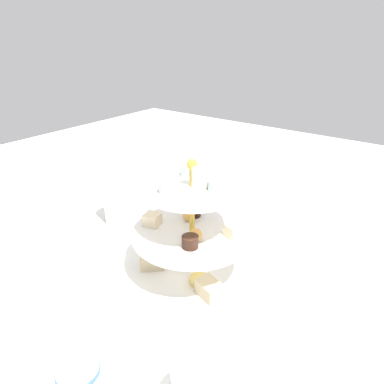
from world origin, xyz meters
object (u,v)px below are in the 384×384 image
tiered_serving_stand (192,241)px  water_glass_tall_right (117,198)px  butter_knife_left (270,213)px  butter_knife_right (13,302)px  teacup_with_saucer (80,382)px

tiered_serving_stand → water_glass_tall_right: 0.29m
butter_knife_left → butter_knife_right: same height
butter_knife_left → butter_knife_right: bearing=60.6°
butter_knife_right → tiered_serving_stand: bearing=86.9°
tiered_serving_stand → water_glass_tall_right: bearing=168.0°
teacup_with_saucer → butter_knife_left: (-0.02, 0.64, -0.02)m
water_glass_tall_right → butter_knife_left: bearing=43.3°
tiered_serving_stand → teacup_with_saucer: (0.04, -0.30, -0.06)m
tiered_serving_stand → teacup_with_saucer: tiered_serving_stand is taller
tiered_serving_stand → butter_knife_left: bearing=87.9°
butter_knife_left → butter_knife_right: (-0.23, -0.60, 0.00)m
water_glass_tall_right → butter_knife_left: 0.41m
tiered_serving_stand → butter_knife_right: bearing=-129.1°
water_glass_tall_right → butter_knife_right: water_glass_tall_right is taller
tiered_serving_stand → butter_knife_left: (0.01, 0.34, -0.08)m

